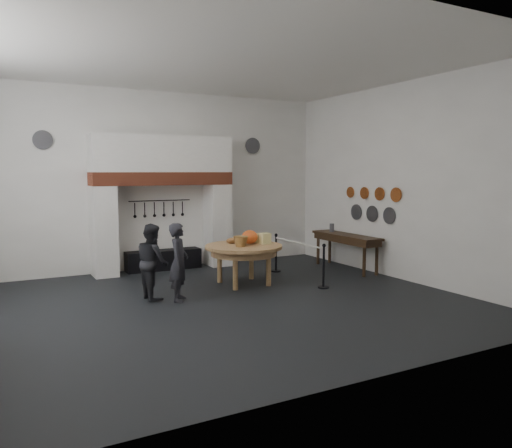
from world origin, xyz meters
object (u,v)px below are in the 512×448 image
barrier_post_near (324,267)px  barrier_post_far (276,254)px  visitor_near (179,262)px  side_table (346,236)px  iron_range (164,260)px  work_table (244,247)px  visitor_far (152,261)px

barrier_post_near → barrier_post_far: size_ratio=1.00×
visitor_near → barrier_post_near: bearing=-70.4°
side_table → barrier_post_near: size_ratio=2.44×
iron_range → barrier_post_far: barrier_post_far is taller
iron_range → work_table: bearing=-66.8°
side_table → barrier_post_far: same height
visitor_far → barrier_post_near: visitor_far is taller
side_table → barrier_post_far: size_ratio=2.44×
visitor_far → barrier_post_near: size_ratio=1.65×
work_table → visitor_near: (-1.74, -0.67, -0.09)m
iron_range → visitor_near: (-0.69, -3.12, 0.50)m
work_table → visitor_near: bearing=-158.9°
side_table → barrier_post_near: 2.26m
iron_range → visitor_near: bearing=-102.4°
work_table → barrier_post_near: size_ratio=1.89×
work_table → barrier_post_far: 1.63m
work_table → barrier_post_near: (1.34, -1.14, -0.39)m
visitor_near → work_table: bearing=-40.6°
side_table → iron_range: bearing=152.0°
work_table → visitor_far: bearing=-172.8°
work_table → side_table: (3.05, 0.27, 0.03)m
work_table → visitor_far: 2.16m
visitor_far → side_table: visitor_far is taller
side_table → barrier_post_far: 1.86m
work_table → barrier_post_near: 1.80m
barrier_post_near → side_table: bearing=39.5°
side_table → visitor_near: bearing=-168.9°
iron_range → barrier_post_far: size_ratio=2.11×
visitor_near → visitor_far: bearing=73.3°
iron_range → barrier_post_far: (2.38, -1.59, 0.20)m
work_table → visitor_near: 1.86m
visitor_far → barrier_post_near: (3.47, -0.87, -0.29)m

